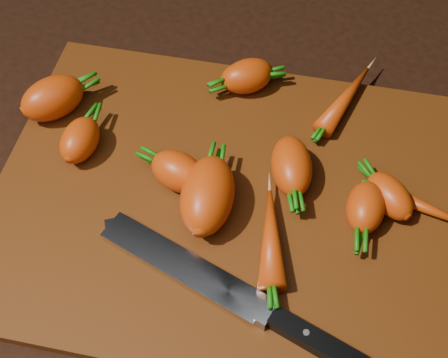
# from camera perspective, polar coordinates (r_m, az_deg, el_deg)

# --- Properties ---
(ground) EXTENTS (2.00, 2.00, 0.01)m
(ground) POSITION_cam_1_polar(r_m,az_deg,el_deg) (0.70, -0.17, -2.33)
(ground) COLOR black
(cutting_board) EXTENTS (0.50, 0.40, 0.01)m
(cutting_board) POSITION_cam_1_polar(r_m,az_deg,el_deg) (0.69, -0.17, -1.83)
(cutting_board) COLOR #582709
(cutting_board) RESTS_ON ground
(carrot_0) EXTENTS (0.09, 0.09, 0.05)m
(carrot_0) POSITION_cam_1_polar(r_m,az_deg,el_deg) (0.77, -15.40, 7.15)
(carrot_0) COLOR #C53B08
(carrot_0) RESTS_ON cutting_board
(carrot_1) EXTENTS (0.07, 0.06, 0.04)m
(carrot_1) POSITION_cam_1_polar(r_m,az_deg,el_deg) (0.68, -4.22, 0.69)
(carrot_1) COLOR #C53B08
(carrot_1) RESTS_ON cutting_board
(carrot_2) EXTENTS (0.06, 0.09, 0.04)m
(carrot_2) POSITION_cam_1_polar(r_m,az_deg,el_deg) (0.68, 6.19, 1.19)
(carrot_2) COLOR #C53B08
(carrot_2) RESTS_ON cutting_board
(carrot_3) EXTENTS (0.06, 0.10, 0.06)m
(carrot_3) POSITION_cam_1_polar(r_m,az_deg,el_deg) (0.65, -1.52, -1.49)
(carrot_3) COLOR #C53B08
(carrot_3) RESTS_ON cutting_board
(carrot_4) EXTENTS (0.08, 0.07, 0.04)m
(carrot_4) POSITION_cam_1_polar(r_m,az_deg,el_deg) (0.77, 2.13, 9.42)
(carrot_4) COLOR #C53B08
(carrot_4) RESTS_ON cutting_board
(carrot_5) EXTENTS (0.07, 0.06, 0.04)m
(carrot_5) POSITION_cam_1_polar(r_m,az_deg,el_deg) (0.77, 2.02, 9.29)
(carrot_5) COLOR #C53B08
(carrot_5) RESTS_ON cutting_board
(carrot_6) EXTENTS (0.07, 0.07, 0.04)m
(carrot_6) POSITION_cam_1_polar(r_m,az_deg,el_deg) (0.68, 14.90, -1.51)
(carrot_6) COLOR #C53B08
(carrot_6) RESTS_ON cutting_board
(carrot_7) EXTENTS (0.07, 0.12, 0.02)m
(carrot_7) POSITION_cam_1_polar(r_m,az_deg,el_deg) (0.77, 11.07, 7.26)
(carrot_7) COLOR #C53B08
(carrot_7) RESTS_ON cutting_board
(carrot_8) EXTENTS (0.11, 0.05, 0.02)m
(carrot_8) POSITION_cam_1_polar(r_m,az_deg,el_deg) (0.70, 18.25, -2.66)
(carrot_8) COLOR #C53B08
(carrot_8) RESTS_ON cutting_board
(carrot_9) EXTENTS (0.05, 0.12, 0.03)m
(carrot_9) POSITION_cam_1_polar(r_m,az_deg,el_deg) (0.64, 4.32, -5.33)
(carrot_9) COLOR #C53B08
(carrot_9) RESTS_ON cutting_board
(carrot_10) EXTENTS (0.04, 0.06, 0.04)m
(carrot_10) POSITION_cam_1_polar(r_m,az_deg,el_deg) (0.67, 12.80, -2.54)
(carrot_10) COLOR #C53B08
(carrot_10) RESTS_ON cutting_board
(carrot_11) EXTENTS (0.05, 0.07, 0.04)m
(carrot_11) POSITION_cam_1_polar(r_m,az_deg,el_deg) (0.72, -13.04, 3.50)
(carrot_11) COLOR #C53B08
(carrot_11) RESTS_ON cutting_board
(knife) EXTENTS (0.29, 0.13, 0.02)m
(knife) POSITION_cam_1_polar(r_m,az_deg,el_deg) (0.63, -2.45, -8.64)
(knife) COLOR gray
(knife) RESTS_ON cutting_board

